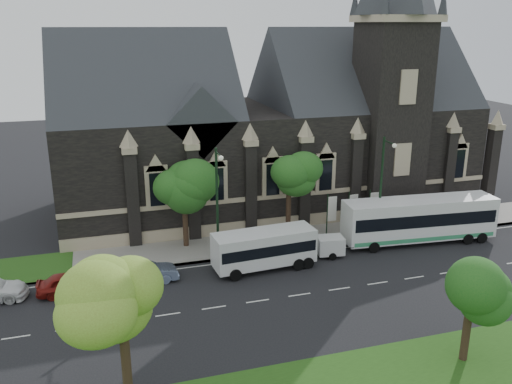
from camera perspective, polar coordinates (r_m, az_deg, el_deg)
name	(u,v)px	position (r m, az deg, el deg)	size (l,w,h in m)	color
ground	(299,295)	(37.56, 4.63, -10.83)	(160.00, 160.00, 0.00)	black
sidewalk	(259,242)	(45.62, 0.28, -5.37)	(80.00, 5.00, 0.15)	gray
museum	(281,126)	(53.35, 2.63, 7.05)	(40.00, 17.70, 29.90)	black
tree_park_near	(126,293)	(24.68, -13.68, -10.43)	(4.42, 4.42, 8.56)	black
tree_park_east	(473,282)	(31.22, 22.08, -8.81)	(3.40, 3.40, 6.28)	black
tree_walk_right	(291,170)	(45.83, 3.69, 2.29)	(4.08, 4.08, 7.80)	black
tree_walk_left	(186,180)	(43.61, -7.48, 1.28)	(3.91, 3.91, 7.64)	black
street_lamp_near	(382,183)	(45.71, 13.27, 0.90)	(0.36, 1.88, 9.00)	black
street_lamp_mid	(218,199)	(40.72, -4.09, -0.70)	(0.36, 1.88, 9.00)	black
banner_flag_left	(330,211)	(46.49, 7.90, -2.05)	(0.90, 0.10, 4.00)	black
banner_flag_center	(351,209)	(47.33, 10.10, -1.81)	(0.90, 0.10, 4.00)	black
banner_flag_right	(372,207)	(48.24, 12.23, -1.57)	(0.90, 0.10, 4.00)	black
tour_coach	(419,219)	(47.25, 16.95, -2.76)	(13.21, 3.89, 3.80)	silver
shuttle_bus	(264,247)	(40.50, 0.90, -5.89)	(7.87, 3.16, 2.98)	silver
box_trailer	(330,245)	(43.30, 7.87, -5.63)	(3.11, 1.83, 1.62)	silver
sedan	(145,273)	(39.50, -11.71, -8.43)	(1.62, 4.65, 1.53)	#7788AC
car_far_red	(70,283)	(39.41, -19.10, -9.15)	(1.79, 4.45, 1.52)	maroon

